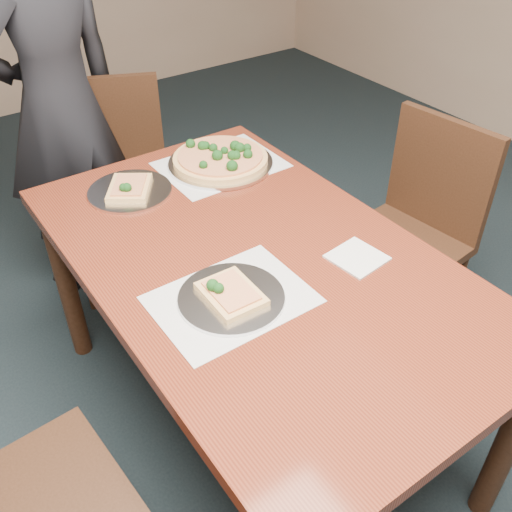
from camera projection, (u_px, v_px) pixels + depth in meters
dining_table at (256, 280)px, 1.69m from camera, size 0.90×1.50×0.75m
chair_far at (119, 175)px, 2.48m from camera, size 0.56×0.56×0.91m
chair_right at (415, 224)px, 2.18m from camera, size 0.46×0.46×0.91m
diner at (59, 105)px, 2.27m from camera, size 0.69×0.54×1.68m
placemat_main at (221, 165)px, 2.06m from camera, size 0.42×0.32×0.00m
placemat_near at (231, 299)px, 1.49m from camera, size 0.40×0.30×0.00m
pizza_pan at (221, 159)px, 2.05m from camera, size 0.38×0.38×0.07m
slice_plate_near at (231, 296)px, 1.48m from camera, size 0.28×0.28×0.06m
slice_plate_far at (130, 190)px, 1.91m from camera, size 0.28×0.28×0.06m
napkin at (357, 258)px, 1.63m from camera, size 0.16×0.16×0.01m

